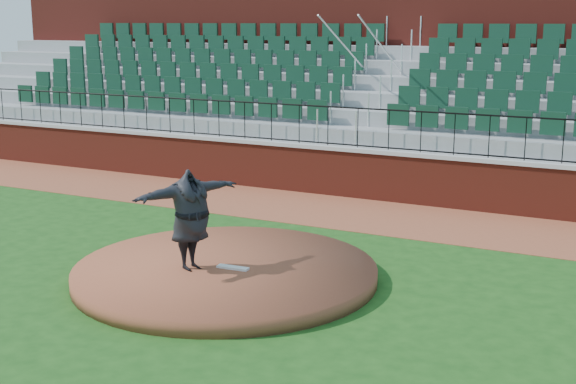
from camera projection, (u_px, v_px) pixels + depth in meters
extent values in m
plane|color=#184513|center=(249.00, 281.00, 13.61)|extent=(90.00, 90.00, 0.00)
cube|color=brown|center=(363.00, 214.00, 18.30)|extent=(34.00, 3.20, 0.01)
cube|color=maroon|center=(387.00, 177.00, 19.56)|extent=(34.00, 0.35, 1.20)
cube|color=#B7B7B7|center=(388.00, 152.00, 19.42)|extent=(34.00, 0.45, 0.10)
cube|color=maroon|center=(451.00, 77.00, 23.90)|extent=(34.00, 0.50, 5.50)
cylinder|color=brown|center=(226.00, 272.00, 13.66)|extent=(5.33, 5.33, 0.25)
cube|color=silver|center=(233.00, 268.00, 13.47)|extent=(0.58, 0.18, 0.04)
imported|color=black|center=(190.00, 220.00, 13.27)|extent=(1.26, 2.23, 1.76)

